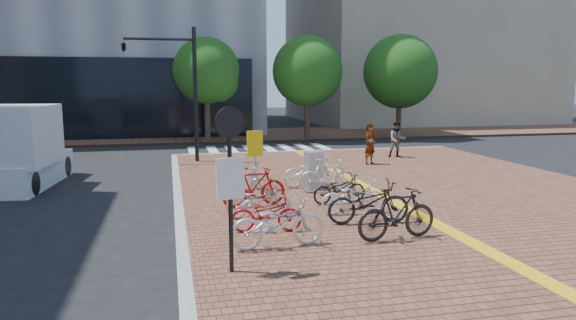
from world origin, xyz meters
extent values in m
plane|color=black|center=(0.00, 0.00, 0.00)|extent=(120.00, 120.00, 0.00)
cube|color=brown|center=(3.00, -5.00, 0.07)|extent=(14.00, 34.00, 0.15)
cube|color=yellow|center=(2.00, -5.00, 0.16)|extent=(0.40, 34.00, 0.01)
cube|color=gray|center=(-4.00, -5.00, 0.08)|extent=(0.25, 34.00, 0.15)
cube|color=gray|center=(3.00, 12.00, 0.08)|extent=(14.00, 0.25, 0.15)
cube|color=brown|center=(0.00, 21.00, 0.07)|extent=(70.00, 8.00, 0.15)
cube|color=gray|center=(18.00, 32.00, 9.00)|extent=(20.00, 18.00, 18.00)
cube|color=silver|center=(-3.00, 14.00, 0.01)|extent=(0.50, 4.00, 0.01)
cube|color=silver|center=(-2.00, 14.00, 0.01)|extent=(0.50, 4.00, 0.01)
cube|color=silver|center=(-1.00, 14.00, 0.01)|extent=(0.50, 4.00, 0.01)
cube|color=silver|center=(0.00, 14.00, 0.01)|extent=(0.50, 4.00, 0.01)
cube|color=silver|center=(1.00, 14.00, 0.01)|extent=(0.50, 4.00, 0.01)
cube|color=silver|center=(2.00, 14.00, 0.01)|extent=(0.50, 4.00, 0.01)
cube|color=silver|center=(3.00, 14.00, 0.01)|extent=(0.50, 4.00, 0.01)
cube|color=silver|center=(4.00, 14.00, 0.01)|extent=(0.50, 4.00, 0.01)
cylinder|color=#38281E|center=(-2.00, 17.50, 1.45)|extent=(0.32, 0.32, 2.60)
sphere|color=#194714|center=(-2.00, 17.50, 4.20)|extent=(3.80, 3.80, 3.80)
sphere|color=#194714|center=(-1.40, 17.20, 3.60)|extent=(2.40, 2.40, 2.40)
cylinder|color=#38281E|center=(4.00, 17.50, 1.45)|extent=(0.32, 0.32, 2.60)
sphere|color=#194714|center=(4.00, 17.50, 4.20)|extent=(4.20, 4.20, 4.20)
sphere|color=#194714|center=(4.60, 17.20, 3.60)|extent=(2.40, 2.40, 2.40)
cylinder|color=#38281E|center=(10.00, 17.50, 1.45)|extent=(0.32, 0.32, 2.60)
sphere|color=#194714|center=(10.00, 17.50, 4.20)|extent=(4.60, 4.60, 4.60)
sphere|color=#194714|center=(10.60, 17.20, 3.60)|extent=(2.40, 2.40, 2.40)
imported|color=silver|center=(-2.08, -2.60, 0.67)|extent=(2.05, 0.88, 1.05)
imported|color=red|center=(-2.10, -1.46, 0.57)|extent=(1.67, 0.79, 0.84)
imported|color=#BCBCC1|center=(-2.06, -0.18, 0.58)|extent=(1.66, 0.59, 0.87)
imported|color=#A5110B|center=(-1.98, 1.02, 0.70)|extent=(1.87, 0.77, 1.09)
imported|color=silver|center=(-2.15, 2.02, 0.64)|extent=(1.65, 0.58, 0.97)
imported|color=silver|center=(-1.99, 3.31, 0.59)|extent=(1.70, 0.63, 0.89)
imported|color=black|center=(0.54, -2.65, 0.72)|extent=(1.95, 0.77, 1.14)
imported|color=black|center=(0.42, -1.32, 0.67)|extent=(2.05, 0.88, 1.05)
imported|color=white|center=(0.39, -0.36, 0.61)|extent=(1.73, 0.61, 0.91)
imported|color=black|center=(0.42, 0.83, 0.57)|extent=(1.65, 0.76, 0.84)
imported|color=silver|center=(0.52, 2.23, 0.68)|extent=(1.84, 0.80, 1.07)
imported|color=silver|center=(0.27, 3.25, 0.65)|extent=(1.98, 0.88, 1.01)
imported|color=gray|center=(3.92, 7.23, 0.99)|extent=(0.73, 0.65, 1.69)
imported|color=#505265|center=(5.87, 8.82, 0.96)|extent=(0.90, 0.77, 1.62)
cube|color=#AFAFB4|center=(0.27, 2.96, 0.74)|extent=(0.61, 0.49, 1.19)
cylinder|color=#B7B7BC|center=(-1.58, 3.23, 1.07)|extent=(0.08, 0.08, 1.83)
cube|color=yellow|center=(-1.58, 3.18, 1.62)|extent=(0.51, 0.11, 0.81)
cylinder|color=black|center=(-3.17, -3.76, 1.61)|extent=(0.10, 0.10, 2.93)
cylinder|color=black|center=(-3.17, -3.81, 2.84)|extent=(0.53, 0.22, 0.55)
cube|color=silver|center=(-3.17, -3.81, 1.86)|extent=(0.52, 0.21, 0.73)
cylinder|color=black|center=(-3.05, 9.68, 2.98)|extent=(0.17, 0.17, 5.66)
cylinder|color=black|center=(-4.47, 9.68, 5.29)|extent=(2.83, 0.11, 0.11)
imported|color=black|center=(-5.88, 9.68, 5.01)|extent=(0.25, 1.17, 0.47)
cube|color=silver|center=(-9.15, 6.38, 0.48)|extent=(2.51, 4.99, 0.96)
cube|color=silver|center=(-9.01, 7.76, 1.66)|extent=(2.23, 2.23, 1.39)
cube|color=silver|center=(-9.24, 5.53, 1.82)|extent=(2.43, 3.19, 1.92)
cylinder|color=black|center=(-9.88, 8.17, 0.37)|extent=(0.31, 0.77, 0.75)
cylinder|color=black|center=(-8.07, 7.99, 0.37)|extent=(0.31, 0.77, 0.75)
cylinder|color=black|center=(-8.42, 4.59, 0.37)|extent=(0.31, 0.77, 0.75)
camera|label=1|loc=(-4.18, -12.57, 3.51)|focal=32.00mm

